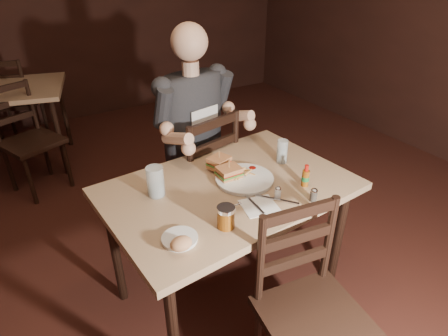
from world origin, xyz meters
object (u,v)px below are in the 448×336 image
side_plate (180,239)px  hot_sauce (306,176)px  chair_far (194,177)px  dinner_plate (244,180)px  glass_right (282,151)px  bg_chair_far (17,101)px  main_table (229,198)px  bg_chair_near (32,142)px  chair_near (315,320)px  syrup_dispenser (226,217)px  glass_left (155,182)px  bg_table (17,97)px  diner (196,109)px

side_plate → hot_sauce: bearing=4.3°
chair_far → dinner_plate: size_ratio=3.31×
glass_right → bg_chair_far: bearing=112.1°
main_table → side_plate: size_ratio=8.82×
bg_chair_near → side_plate: bearing=-101.8°
chair_near → bg_chair_near: chair_near is taller
side_plate → syrup_dispenser: bearing=-6.0°
glass_right → glass_left: bearing=175.9°
side_plate → bg_table: bearing=98.3°
chair_far → diner: size_ratio=1.00×
main_table → chair_near: chair_near is taller
chair_far → glass_right: chair_far is taller
dinner_plate → bg_chair_near: bearing=115.4°
hot_sauce → side_plate: hot_sauce is taller
chair_near → diner: size_ratio=0.94×
bg_chair_far → hot_sauce: size_ratio=7.80×
bg_chair_far → dinner_plate: (0.88, -2.95, 0.31)m
chair_near → side_plate: (-0.41, 0.42, 0.31)m
bg_chair_near → chair_far: bearing=-77.5°
diner → main_table: bearing=-112.7°
bg_table → glass_right: glass_right is taller
hot_sauce → side_plate: bearing=-175.7°
diner → syrup_dispenser: bearing=-121.7°
diner → chair_far: bearing=90.0°
main_table → bg_table: 2.52m
diner → dinner_plate: diner is taller
glass_right → hot_sauce: glass_right is taller
chair_far → bg_chair_near: size_ratio=1.08×
bg_chair_far → glass_left: 2.89m
main_table → bg_chair_far: bearing=104.9°
glass_left → glass_right: size_ratio=1.13×
dinner_plate → syrup_dispenser: size_ratio=2.84×
main_table → glass_right: (0.39, 0.06, 0.15)m
glass_left → glass_right: bearing=-4.1°
chair_far → glass_right: 0.70m
glass_left → syrup_dispenser: (0.16, -0.39, -0.03)m
main_table → bg_table: same height
bg_table → chair_near: chair_near is taller
chair_near → glass_left: bearing=122.7°
diner → glass_right: diner is taller
glass_left → hot_sauce: (0.68, -0.31, -0.02)m
bg_chair_far → bg_table: bearing=110.9°
side_plate → dinner_plate: bearing=27.1°
chair_far → bg_chair_far: (-0.87, 2.36, -0.02)m
diner → glass_right: 0.58m
bg_table → glass_right: (1.17, -2.33, 0.16)m
diner → syrup_dispenser: size_ratio=9.41×
chair_near → syrup_dispenser: (-0.20, 0.40, 0.36)m
bg_chair_far → diner: 2.62m
main_table → bg_table: bearing=108.1°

